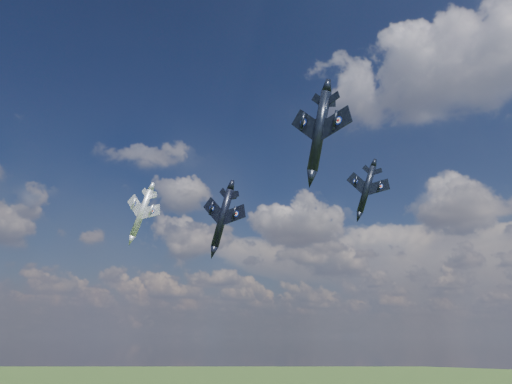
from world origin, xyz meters
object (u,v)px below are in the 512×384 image
Objects in this scene: jet_high_navy at (367,189)px; jet_left_silver at (142,213)px; jet_lead_navy at (222,218)px; jet_right_navy at (319,131)px.

jet_left_silver is at bearing -163.05° from jet_high_navy.
jet_lead_navy is at bearing -10.13° from jet_left_silver.
jet_high_navy reaches higher than jet_lead_navy.
jet_left_silver is at bearing 176.08° from jet_lead_navy.
jet_left_silver reaches higher than jet_lead_navy.
jet_right_navy reaches higher than jet_high_navy.
jet_high_navy reaches higher than jet_left_silver.
jet_right_navy is at bearing -22.82° from jet_lead_navy.
jet_right_navy is 30.18m from jet_high_navy.
jet_lead_navy is at bearing 167.65° from jet_right_navy.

